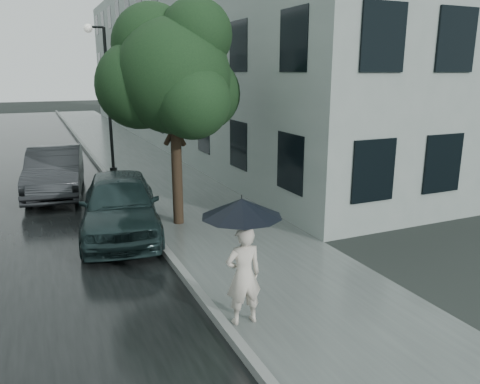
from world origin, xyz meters
name	(u,v)px	position (x,y,z in m)	size (l,w,h in m)	color
ground	(279,283)	(0.00, 0.00, 0.00)	(120.00, 120.00, 0.00)	black
sidewalk	(146,167)	(0.25, 12.00, 0.00)	(3.50, 60.00, 0.01)	slate
kerb_near	(101,169)	(-1.57, 12.00, 0.07)	(0.15, 60.00, 0.15)	slate
asphalt_road	(4,178)	(-5.08, 12.00, 0.00)	(6.85, 60.00, 0.00)	black
building_near	(202,60)	(5.47, 19.50, 4.50)	(7.02, 36.00, 9.00)	gray
pedestrian	(244,275)	(-1.20, -1.00, 0.81)	(0.59, 0.38, 1.60)	beige
umbrella	(242,208)	(-1.23, -0.99, 1.91)	(1.61, 1.61, 1.16)	black
street_tree	(172,75)	(-0.68, 4.37, 3.79)	(3.67, 3.33, 5.58)	#332619
lamp_post	(104,91)	(-1.31, 11.45, 3.15)	(0.84, 0.42, 5.54)	black
car_near	(120,204)	(-2.20, 4.00, 0.76)	(1.79, 4.45, 1.51)	#192A2B
car_far	(55,171)	(-3.41, 8.77, 0.76)	(1.59, 4.56, 1.50)	#272A2D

